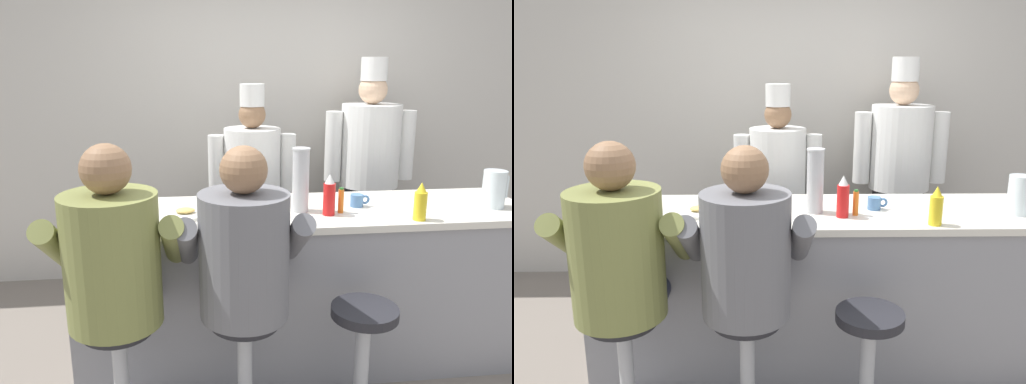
# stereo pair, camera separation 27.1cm
# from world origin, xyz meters

# --- Properties ---
(wall_back) EXTENTS (10.00, 0.06, 2.70)m
(wall_back) POSITION_xyz_m (0.00, 1.77, 1.35)
(wall_back) COLOR beige
(wall_back) RESTS_ON ground_plane
(diner_counter) EXTENTS (2.70, 0.73, 0.97)m
(diner_counter) POSITION_xyz_m (0.00, 0.37, 0.49)
(diner_counter) COLOR gray
(diner_counter) RESTS_ON ground_plane
(ketchup_bottle_red) EXTENTS (0.07, 0.07, 0.24)m
(ketchup_bottle_red) POSITION_xyz_m (0.10, 0.23, 1.08)
(ketchup_bottle_red) COLOR red
(ketchup_bottle_red) RESTS_ON diner_counter
(mustard_bottle_yellow) EXTENTS (0.07, 0.07, 0.21)m
(mustard_bottle_yellow) POSITION_xyz_m (0.57, 0.08, 1.07)
(mustard_bottle_yellow) COLOR yellow
(mustard_bottle_yellow) RESTS_ON diner_counter
(hot_sauce_bottle_orange) EXTENTS (0.03, 0.03, 0.15)m
(hot_sauce_bottle_orange) POSITION_xyz_m (0.18, 0.26, 1.05)
(hot_sauce_bottle_orange) COLOR orange
(hot_sauce_bottle_orange) RESTS_ON diner_counter
(water_pitcher_clear) EXTENTS (0.15, 0.13, 0.22)m
(water_pitcher_clear) POSITION_xyz_m (1.12, 0.26, 1.09)
(water_pitcher_clear) COLOR silver
(water_pitcher_clear) RESTS_ON diner_counter
(breakfast_plate) EXTENTS (0.24, 0.24, 0.05)m
(breakfast_plate) POSITION_xyz_m (-0.71, 0.30, 0.99)
(breakfast_plate) COLOR white
(breakfast_plate) RESTS_ON diner_counter
(cereal_bowl) EXTENTS (0.14, 0.14, 0.06)m
(cereal_bowl) POSITION_xyz_m (-0.37, 0.32, 1.00)
(cereal_bowl) COLOR #B24C47
(cereal_bowl) RESTS_ON diner_counter
(coffee_mug_blue) EXTENTS (0.12, 0.08, 0.08)m
(coffee_mug_blue) POSITION_xyz_m (0.32, 0.37, 1.01)
(coffee_mug_blue) COLOR #4C7AB2
(coffee_mug_blue) RESTS_ON diner_counter
(cup_stack_steel) EXTENTS (0.10, 0.10, 0.37)m
(cup_stack_steel) POSITION_xyz_m (-0.04, 0.32, 1.16)
(cup_stack_steel) COLOR #B7BABF
(cup_stack_steel) RESTS_ON diner_counter
(diner_seated_olive) EXTENTS (0.66, 0.65, 1.48)m
(diner_seated_olive) POSITION_xyz_m (-1.02, -0.21, 0.90)
(diner_seated_olive) COLOR #B2B5BA
(diner_seated_olive) RESTS_ON ground_plane
(diner_seated_grey) EXTENTS (0.65, 0.64, 1.46)m
(diner_seated_grey) POSITION_xyz_m (-0.42, -0.21, 0.90)
(diner_seated_grey) COLOR #B2B5BA
(diner_seated_grey) RESTS_ON ground_plane
(empty_stool_round) EXTENTS (0.34, 0.34, 0.64)m
(empty_stool_round) POSITION_xyz_m (0.18, -0.25, 0.43)
(empty_stool_round) COLOR #B2B5BA
(empty_stool_round) RESTS_ON ground_plane
(cook_in_whites_near) EXTENTS (0.65, 0.42, 1.67)m
(cook_in_whites_near) POSITION_xyz_m (-0.23, 1.20, 0.92)
(cook_in_whites_near) COLOR #232328
(cook_in_whites_near) RESTS_ON ground_plane
(cook_in_whites_far) EXTENTS (0.73, 0.47, 1.86)m
(cook_in_whites_far) POSITION_xyz_m (0.73, 1.36, 1.02)
(cook_in_whites_far) COLOR #232328
(cook_in_whites_far) RESTS_ON ground_plane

